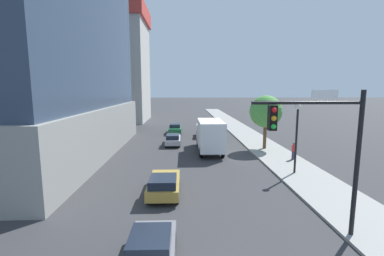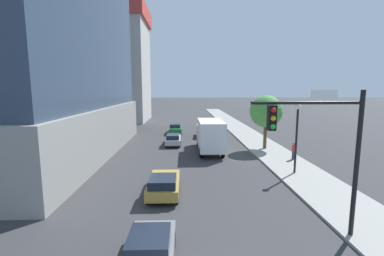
% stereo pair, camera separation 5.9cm
% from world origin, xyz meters
% --- Properties ---
extents(sidewalk, '(4.12, 120.00, 0.15)m').
position_xyz_m(sidewalk, '(8.26, 20.00, 0.07)').
color(sidewalk, gray).
rests_on(sidewalk, ground).
extents(construction_building, '(15.85, 14.69, 30.41)m').
position_xyz_m(construction_building, '(-15.97, 49.71, 12.71)').
color(construction_building, '#B2AFA8').
rests_on(construction_building, ground).
extents(traffic_light_pole, '(4.80, 0.48, 6.43)m').
position_xyz_m(traffic_light_pole, '(5.01, 4.31, 4.54)').
color(traffic_light_pole, black).
rests_on(traffic_light_pole, sidewalk).
extents(street_lamp, '(0.44, 0.44, 5.38)m').
position_xyz_m(street_lamp, '(7.73, 13.21, 3.71)').
color(street_lamp, black).
rests_on(street_lamp, sidewalk).
extents(street_tree, '(3.47, 3.47, 5.79)m').
position_xyz_m(street_tree, '(8.00, 21.91, 4.18)').
color(street_tree, brown).
rests_on(street_tree, sidewalk).
extents(car_gray, '(1.79, 4.23, 1.39)m').
position_xyz_m(car_gray, '(-2.14, 2.39, 0.69)').
color(car_gray, slate).
rests_on(car_gray, ground).
extents(car_red, '(1.81, 4.06, 1.34)m').
position_xyz_m(car_red, '(1.86, 29.82, 0.68)').
color(car_red, red).
rests_on(car_red, ground).
extents(car_gold, '(1.91, 4.30, 1.41)m').
position_xyz_m(car_gold, '(-2.14, 9.46, 0.71)').
color(car_gold, '#AD8938').
rests_on(car_gold, ground).
extents(car_green, '(1.81, 4.62, 1.48)m').
position_xyz_m(car_green, '(-2.14, 33.12, 0.75)').
color(car_green, '#1E6638').
rests_on(car_green, ground).
extents(car_silver, '(1.73, 4.52, 1.36)m').
position_xyz_m(car_silver, '(-2.14, 24.72, 0.69)').
color(car_silver, '#B7B7BC').
rests_on(car_silver, ground).
extents(box_truck, '(2.43, 7.77, 3.44)m').
position_xyz_m(box_truck, '(1.86, 20.95, 1.88)').
color(box_truck, silver).
rests_on(box_truck, ground).
extents(pedestrian_red_shirt, '(0.34, 0.34, 1.58)m').
position_xyz_m(pedestrian_red_shirt, '(9.26, 17.19, 0.95)').
color(pedestrian_red_shirt, '#38334C').
rests_on(pedestrian_red_shirt, sidewalk).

